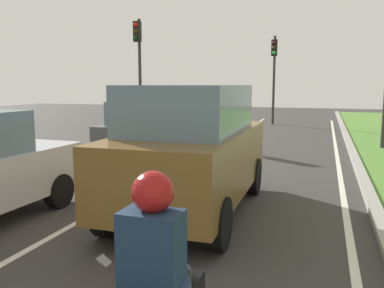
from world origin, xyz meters
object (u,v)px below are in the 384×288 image
object	(u,v)px
car_suv_ahead	(192,149)
traffic_light_far_median	(274,65)
car_hatchback_far	(144,129)
rider_person	(154,252)
traffic_light_overhead_left	(139,56)

from	to	relation	value
car_suv_ahead	traffic_light_far_median	xyz separation A→B (m)	(-0.65, 16.90, 2.23)
car_suv_ahead	car_hatchback_far	bearing A→B (deg)	122.49
car_hatchback_far	rider_person	bearing A→B (deg)	-62.80
rider_person	traffic_light_far_median	distance (m)	21.46
car_suv_ahead	traffic_light_overhead_left	bearing A→B (deg)	119.25
car_suv_ahead	rider_person	world-z (taller)	car_suv_ahead
traffic_light_overhead_left	traffic_light_far_median	xyz separation A→B (m)	(5.34, 6.53, -0.19)
car_hatchback_far	rider_person	distance (m)	10.31
car_hatchback_far	rider_person	size ratio (longest dim) A/B	3.22
car_hatchback_far	rider_person	xyz separation A→B (m)	(4.42, -9.31, 0.31)
car_suv_ahead	traffic_light_far_median	world-z (taller)	traffic_light_far_median
traffic_light_overhead_left	traffic_light_far_median	world-z (taller)	traffic_light_overhead_left
rider_person	car_suv_ahead	bearing A→B (deg)	105.71
car_suv_ahead	traffic_light_far_median	bearing A→B (deg)	91.45
car_suv_ahead	car_hatchback_far	size ratio (longest dim) A/B	1.21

